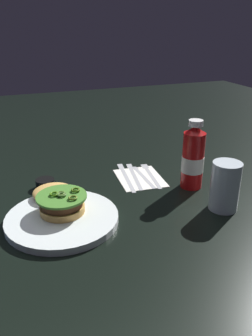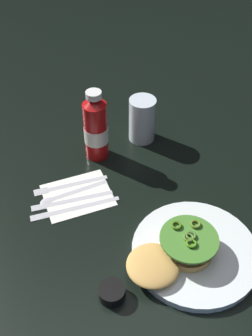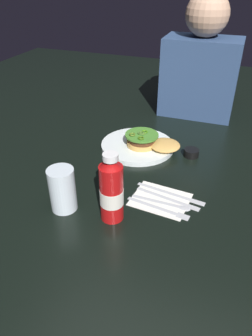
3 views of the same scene
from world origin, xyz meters
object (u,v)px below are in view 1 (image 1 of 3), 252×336
object	(u,v)px
spoon_utensil	(140,172)
napkin	(139,177)
steak_knife	(125,174)
condiment_cup	(45,184)
burger_sandwich	(59,199)
water_glass	(225,186)
butter_knife	(134,173)
dinner_plate	(62,219)
ketchup_bottle	(193,158)
fork_utensil	(150,173)

from	to	relation	value
spoon_utensil	napkin	bearing A→B (deg)	152.22
napkin	spoon_utensil	xyz separation A→B (m)	(0.03, -0.01, 0.00)
steak_knife	condiment_cup	bearing A→B (deg)	89.05
condiment_cup	napkin	xyz separation A→B (m)	(-0.03, -0.29, -0.01)
burger_sandwich	water_glass	world-z (taller)	water_glass
condiment_cup	steak_knife	size ratio (longest dim) A/B	0.25
condiment_cup	spoon_utensil	xyz separation A→B (m)	(-0.01, -0.30, -0.01)
spoon_utensil	butter_knife	xyz separation A→B (m)	(0.00, 0.02, 0.00)
dinner_plate	ketchup_bottle	size ratio (longest dim) A/B	1.36
burger_sandwich	fork_utensil	bearing A→B (deg)	-67.08
ketchup_bottle	fork_utensil	world-z (taller)	ketchup_bottle
ketchup_bottle	butter_knife	distance (m)	0.21
burger_sandwich	ketchup_bottle	size ratio (longest dim) A/B	1.02
spoon_utensil	steak_knife	xyz separation A→B (m)	(0.00, 0.05, 0.00)
water_glass	spoon_utensil	world-z (taller)	water_glass
ketchup_bottle	steak_knife	size ratio (longest dim) A/B	0.93
burger_sandwich	butter_knife	distance (m)	0.31
dinner_plate	napkin	xyz separation A→B (m)	(0.17, -0.28, -0.01)
napkin	fork_utensil	distance (m)	0.05
spoon_utensil	steak_knife	distance (m)	0.05
water_glass	steak_knife	xyz separation A→B (m)	(0.29, 0.17, -0.06)
fork_utensil	steak_knife	distance (m)	0.08
dinner_plate	fork_utensil	distance (m)	0.37
ketchup_bottle	spoon_utensil	bearing A→B (deg)	37.64
fork_utensil	water_glass	bearing A→B (deg)	-162.13
fork_utensil	butter_knife	size ratio (longest dim) A/B	0.94
dinner_plate	napkin	distance (m)	0.33
condiment_cup	ketchup_bottle	bearing A→B (deg)	-109.67
water_glass	spoon_utensil	xyz separation A→B (m)	(0.28, 0.12, -0.06)
dinner_plate	condiment_cup	bearing A→B (deg)	2.69
spoon_utensil	butter_knife	bearing A→B (deg)	89.67
water_glass	spoon_utensil	bearing A→B (deg)	22.39
butter_knife	steak_knife	bearing A→B (deg)	82.12
ketchup_bottle	butter_knife	bearing A→B (deg)	43.06
burger_sandwich	condiment_cup	size ratio (longest dim) A/B	3.75
spoon_utensil	butter_knife	distance (m)	0.02
water_glass	fork_utensil	size ratio (longest dim) A/B	0.68
condiment_cup	spoon_utensil	distance (m)	0.30
water_glass	fork_utensil	bearing A→B (deg)	17.87
butter_knife	spoon_utensil	bearing A→B (deg)	-90.33
dinner_plate	fork_utensil	world-z (taller)	dinner_plate
dinner_plate	burger_sandwich	xyz separation A→B (m)	(0.05, -0.00, 0.03)
dinner_plate	steak_knife	bearing A→B (deg)	-50.35
burger_sandwich	spoon_utensil	xyz separation A→B (m)	(0.15, -0.29, -0.03)
dinner_plate	ketchup_bottle	distance (m)	0.41
fork_utensil	napkin	bearing A→B (deg)	109.25
fork_utensil	butter_knife	world-z (taller)	same
water_glass	butter_knife	world-z (taller)	water_glass
ketchup_bottle	spoon_utensil	size ratio (longest dim) A/B	1.17
ketchup_bottle	napkin	bearing A→B (deg)	47.26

